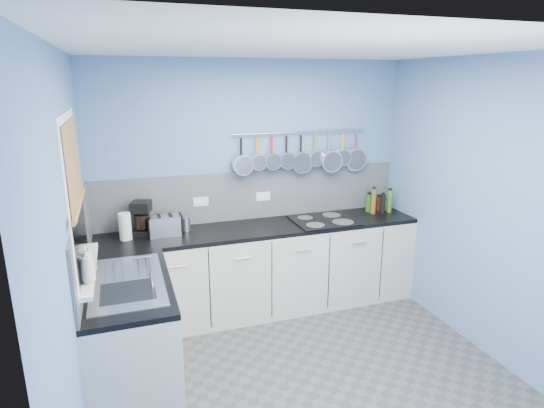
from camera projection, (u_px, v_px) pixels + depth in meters
floor at (308, 379)px, 3.61m from camera, size 3.20×3.00×0.02m
ceiling at (316, 46)px, 2.94m from camera, size 3.20×3.00×0.02m
wall_back at (253, 185)px, 4.65m from camera, size 3.20×0.02×2.50m
wall_front at (456, 338)px, 1.89m from camera, size 3.20×0.02×2.50m
wall_left at (71, 256)px, 2.77m from camera, size 0.02×3.00×2.50m
wall_right at (489, 210)px, 3.77m from camera, size 0.02×3.00×2.50m
backsplash_back at (254, 195)px, 4.66m from camera, size 3.20×0.02×0.50m
backsplash_left at (83, 240)px, 3.36m from camera, size 0.02×1.80×0.50m
cabinet_run_back at (262, 270)px, 4.59m from camera, size 3.20×0.60×0.86m
worktop_back at (262, 228)px, 4.47m from camera, size 3.20×0.60×0.04m
cabinet_run_left at (133, 339)px, 3.36m from camera, size 0.60×1.20×0.86m
worktop_left at (128, 284)px, 3.24m from camera, size 0.60×1.20×0.04m
window_frame at (75, 197)px, 2.98m from camera, size 0.01×1.00×1.10m
window_glass at (76, 197)px, 2.98m from camera, size 0.01×0.90×1.00m
bamboo_blind at (74, 163)px, 2.92m from camera, size 0.01×0.90×0.55m
window_sill at (88, 269)px, 3.12m from camera, size 0.10×0.98×0.03m
sink_unit at (127, 281)px, 3.24m from camera, size 0.50×0.95×0.01m
mixer_tap at (151, 272)px, 3.09m from camera, size 0.12×0.08×0.26m
socket_left at (201, 202)px, 4.48m from camera, size 0.15×0.01×0.09m
socket_right at (263, 196)px, 4.68m from camera, size 0.15×0.01×0.09m
pot_rail at (301, 132)px, 4.61m from camera, size 1.45×0.02×0.02m
soap_bottle_a at (87, 265)px, 2.85m from camera, size 0.10×0.10×0.24m
soap_bottle_b at (89, 258)px, 3.05m from camera, size 0.09×0.09×0.17m
paper_towel at (125, 226)px, 4.06m from camera, size 0.12×0.12×0.25m
coffee_maker at (142, 219)px, 4.17m from camera, size 0.23×0.24×0.32m
toaster at (165, 226)px, 4.18m from camera, size 0.29×0.17×0.19m
canister at (186, 224)px, 4.33m from camera, size 0.10×0.10×0.13m
hob at (324, 220)px, 4.63m from camera, size 0.63×0.55×0.01m
pan_0 at (241, 155)px, 4.46m from camera, size 0.20×0.11×0.39m
pan_1 at (257, 152)px, 4.50m from camera, size 0.16×0.10×0.35m
pan_2 at (272, 152)px, 4.55m from camera, size 0.17×0.09×0.36m
pan_3 at (287, 151)px, 4.60m from camera, size 0.18×0.08×0.37m
pan_4 at (301, 153)px, 4.66m from camera, size 0.23×0.08×0.42m
pan_5 at (315, 149)px, 4.70m from camera, size 0.17×0.08×0.36m
pan_6 at (329, 151)px, 4.76m from camera, size 0.23×0.13×0.42m
pan_7 at (342, 148)px, 4.80m from camera, size 0.18×0.07×0.37m
pan_8 at (356, 151)px, 4.86m from camera, size 0.25×0.06×0.44m
condiment_0 at (384, 205)px, 5.01m from camera, size 0.05×0.05×0.11m
condiment_1 at (378, 204)px, 4.97m from camera, size 0.06×0.06×0.16m
condiment_2 at (369, 203)px, 4.94m from camera, size 0.06×0.06×0.19m
condiment_3 at (390, 201)px, 4.91m from camera, size 0.06×0.06×0.25m
condiment_4 at (383, 204)px, 4.86m from camera, size 0.06×0.06×0.21m
condiment_5 at (373, 201)px, 4.85m from camera, size 0.05×0.05×0.27m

